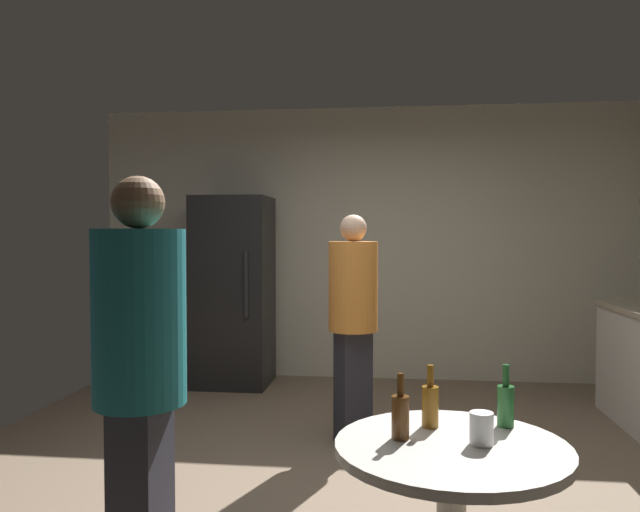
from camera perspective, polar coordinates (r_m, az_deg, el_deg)
name	(u,v)px	position (r m, az deg, el deg)	size (l,w,h in m)	color
ground_plane	(343,489)	(3.86, 2.16, -20.74)	(5.20, 5.20, 0.10)	#7A6651
wall_back	(364,243)	(6.19, 4.09, 1.17)	(5.32, 0.06, 2.70)	beige
refrigerator	(233,291)	(5.97, -8.02, -3.21)	(0.70, 0.68, 1.80)	black
foreground_table	(452,474)	(2.27, 12.08, -19.11)	(0.80, 0.80, 0.73)	beige
beer_bottle_amber	(430,404)	(2.37, 10.16, -13.36)	(0.06, 0.06, 0.23)	#8C5919
beer_bottle_brown	(400,415)	(2.23, 7.45, -14.38)	(0.06, 0.06, 0.23)	#593314
beer_bottle_green	(506,404)	(2.44, 16.80, -12.97)	(0.06, 0.06, 0.23)	#26662D
plastic_cup_white	(481,428)	(2.23, 14.71, -15.18)	(0.08, 0.08, 0.11)	white
person_in_orange_shirt	(353,310)	(4.27, 3.08, -5.04)	(0.47, 0.47, 1.58)	#2D2D38
person_in_teal_shirt	(140,363)	(2.40, -16.33, -9.47)	(0.37, 0.37, 1.66)	#2D2D38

